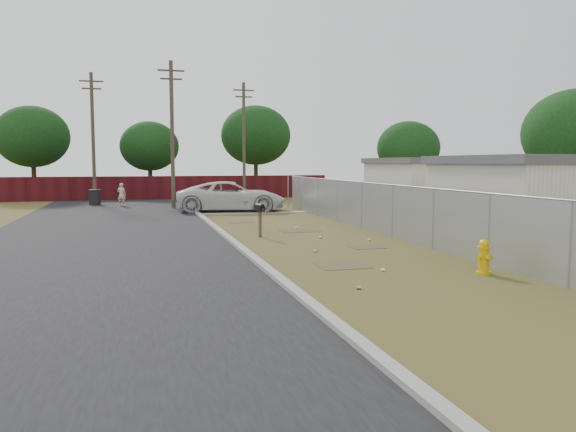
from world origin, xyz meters
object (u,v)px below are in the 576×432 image
object	(u,v)px
fire_hydrant	(484,257)
pedestrian	(122,195)
pickup_truck	(231,196)
mailbox	(260,211)
trash_bin	(95,197)

from	to	relation	value
fire_hydrant	pedestrian	xyz separation A→B (m)	(-9.41, 25.68, 0.32)
pickup_truck	pedestrian	size ratio (longest dim) A/B	4.13
fire_hydrant	mailbox	distance (m)	9.36
pedestrian	trash_bin	bearing A→B (deg)	-21.34
trash_bin	mailbox	bearing A→B (deg)	-69.09
mailbox	trash_bin	bearing A→B (deg)	110.91
mailbox	pedestrian	distance (m)	18.07
mailbox	pedestrian	size ratio (longest dim) A/B	0.84
pickup_truck	trash_bin	xyz separation A→B (m)	(-8.02, 7.18, -0.34)
pickup_truck	pedestrian	world-z (taller)	pickup_truck
pedestrian	trash_bin	world-z (taller)	pedestrian
fire_hydrant	pickup_truck	xyz separation A→B (m)	(-3.15, 20.04, 0.43)
pickup_truck	trash_bin	distance (m)	10.77
pickup_truck	pedestrian	xyz separation A→B (m)	(-6.26, 5.64, -0.11)
fire_hydrant	pedestrian	distance (m)	27.35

